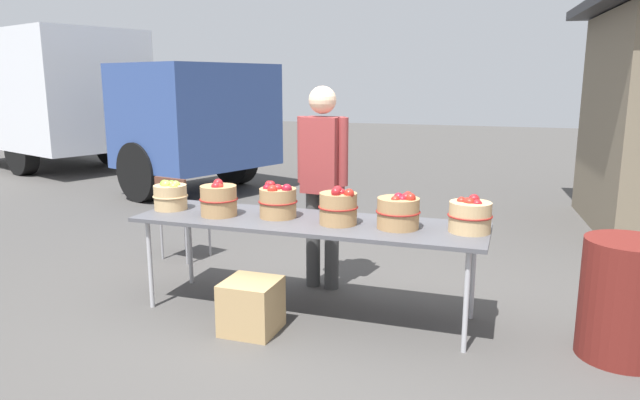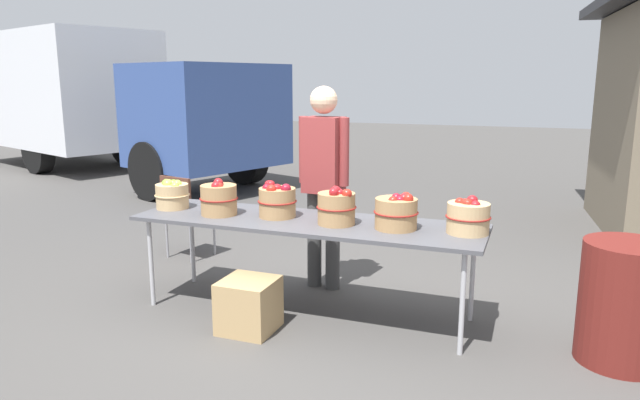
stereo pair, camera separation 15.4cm
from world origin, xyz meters
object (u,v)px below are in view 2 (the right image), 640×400
apple_basket_green_0 (172,194)px  vendor_adult (324,172)px  market_table (306,225)px  apple_basket_red_2 (337,207)px  box_truck (92,96)px  produce_crate (249,305)px  apple_basket_red_4 (468,217)px  apple_basket_red_1 (277,201)px  apple_basket_red_0 (219,198)px  apple_basket_red_3 (397,212)px  trash_barrel (625,303)px  folding_chair (184,210)px

apple_basket_green_0 → vendor_adult: 1.29m
market_table → apple_basket_red_2: 0.31m
apple_basket_red_2 → apple_basket_green_0: bearing=178.6°
box_truck → produce_crate: box_truck is taller
apple_basket_red_2 → apple_basket_red_4: bearing=5.0°
apple_basket_red_1 → produce_crate: (-0.02, -0.48, -0.69)m
apple_basket_red_2 → vendor_adult: size_ratio=0.17×
apple_basket_red_0 → vendor_adult: size_ratio=0.17×
apple_basket_red_0 → apple_basket_green_0: bearing=171.8°
produce_crate → box_truck: bearing=138.3°
apple_basket_green_0 → box_truck: box_truck is taller
apple_basket_red_3 → apple_basket_red_2: bearing=-176.9°
apple_basket_green_0 → trash_barrel: bearing=-0.4°
vendor_adult → apple_basket_red_1: bearing=78.2°
market_table → produce_crate: market_table is taller
apple_basket_red_4 → produce_crate: bearing=-161.1°
apple_basket_red_1 → folding_chair: 1.73m
apple_basket_red_0 → vendor_adult: vendor_adult is taller
apple_basket_red_4 → folding_chair: 3.05m
apple_basket_red_1 → produce_crate: size_ratio=0.80×
trash_barrel → apple_basket_red_2: bearing=-179.7°
apple_basket_red_4 → folding_chair: (-2.90, 0.85, -0.36)m
vendor_adult → apple_basket_green_0: bearing=33.1°
market_table → apple_basket_red_3: apple_basket_red_3 is taller
apple_basket_red_2 → box_truck: bearing=142.6°
apple_basket_red_1 → folding_chair: size_ratio=0.36×
apple_basket_green_0 → trash_barrel: (3.42, -0.03, -0.47)m
folding_chair → apple_basket_red_0: bearing=147.5°
box_truck → trash_barrel: 10.49m
apple_basket_red_4 → apple_basket_green_0: bearing=-178.9°
apple_basket_red_2 → box_truck: size_ratio=0.04×
trash_barrel → produce_crate: trash_barrel is taller
market_table → apple_basket_red_0: size_ratio=8.84×
apple_basket_red_0 → folding_chair: size_ratio=0.36×
box_truck → produce_crate: bearing=-21.5°
apple_basket_red_0 → apple_basket_red_2: apple_basket_red_0 is taller
box_truck → apple_basket_red_1: bearing=-19.0°
apple_basket_green_0 → apple_basket_red_1: (0.95, 0.02, 0.01)m
folding_chair → trash_barrel: (3.92, -0.92, -0.11)m
apple_basket_red_0 → apple_basket_red_3: (1.43, 0.06, -0.01)m
box_truck → folding_chair: box_truck is taller
apple_basket_red_4 → vendor_adult: size_ratio=0.18×
vendor_adult → box_truck: (-6.67, 4.73, 0.45)m
apple_basket_red_0 → produce_crate: apple_basket_red_0 is taller
apple_basket_green_0 → folding_chair: bearing=119.0°
apple_basket_red_0 → apple_basket_red_4: size_ratio=0.97×
market_table → folding_chair: size_ratio=3.14×
apple_basket_red_3 → produce_crate: 1.27m
apple_basket_red_0 → apple_basket_red_3: size_ratio=0.95×
trash_barrel → produce_crate: size_ratio=2.08×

